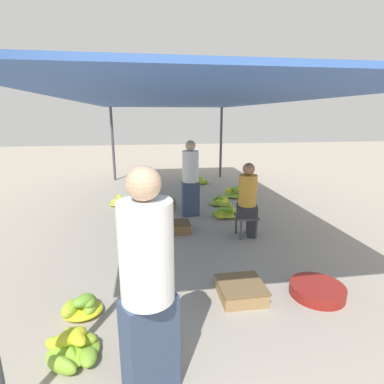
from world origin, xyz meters
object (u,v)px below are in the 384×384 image
(banana_pile_right_3, at_px, (221,201))
(stool, at_px, (246,219))
(banana_pile_right_1, at_px, (226,213))
(vendor_seated, at_px, (248,199))
(banana_pile_left_2, at_px, (139,258))
(banana_pile_right_0, at_px, (201,181))
(crate_far, at_px, (241,290))
(banana_pile_right_2, at_px, (236,193))
(banana_pile_left_3, at_px, (121,202))
(banana_pile_left_1, at_px, (83,307))
(crate_mid, at_px, (165,205))
(basin_black, at_px, (317,290))
(banana_pile_left_0, at_px, (72,348))
(shopper_walking_mid, at_px, (191,178))
(crate_near, at_px, (179,227))
(vendor_foreground, at_px, (148,286))

(banana_pile_right_3, bearing_deg, stool, -90.60)
(stool, distance_m, banana_pile_right_1, 1.06)
(vendor_seated, relative_size, banana_pile_left_2, 2.65)
(banana_pile_right_0, distance_m, crate_far, 5.86)
(vendor_seated, bearing_deg, banana_pile_right_2, 77.09)
(banana_pile_left_2, distance_m, banana_pile_left_3, 2.94)
(banana_pile_left_1, xyz_separation_m, crate_mid, (1.09, 3.56, -0.01))
(crate_far, bearing_deg, basin_black, -6.13)
(banana_pile_left_0, bearing_deg, banana_pile_right_2, 58.72)
(banana_pile_left_3, xyz_separation_m, banana_pile_right_0, (2.23, 1.98, -0.02))
(vendor_seated, distance_m, banana_pile_left_3, 3.18)
(crate_far, bearing_deg, banana_pile_left_0, -160.13)
(banana_pile_right_1, relative_size, crate_mid, 1.29)
(basin_black, relative_size, shopper_walking_mid, 0.40)
(banana_pile_left_2, xyz_separation_m, crate_near, (0.69, 1.12, -0.01))
(vendor_seated, xyz_separation_m, shopper_walking_mid, (-0.79, 1.23, 0.15))
(banana_pile_left_3, relative_size, crate_far, 1.00)
(banana_pile_left_0, xyz_separation_m, banana_pile_right_0, (2.31, 6.45, -0.01))
(crate_far, bearing_deg, banana_pile_right_2, 73.74)
(banana_pile_left_2, relative_size, crate_mid, 1.01)
(crate_mid, bearing_deg, banana_pile_left_1, -107.03)
(banana_pile_left_3, height_order, shopper_walking_mid, shopper_walking_mid)
(vendor_seated, bearing_deg, banana_pile_left_1, -143.43)
(vendor_foreground, distance_m, banana_pile_right_2, 5.77)
(vendor_seated, distance_m, crate_mid, 2.28)
(crate_near, bearing_deg, basin_black, -58.09)
(basin_black, bearing_deg, banana_pile_right_3, 93.57)
(vendor_foreground, xyz_separation_m, banana_pile_right_2, (2.26, 5.25, -0.80))
(banana_pile_left_1, xyz_separation_m, banana_pile_left_2, (0.55, 1.00, 0.01))
(crate_near, bearing_deg, banana_pile_left_0, -114.50)
(basin_black, distance_m, banana_pile_right_0, 5.93)
(banana_pile_right_1, height_order, crate_mid, banana_pile_right_1)
(banana_pile_right_1, bearing_deg, banana_pile_left_2, -134.04)
(banana_pile_left_2, xyz_separation_m, banana_pile_right_3, (1.82, 2.59, -0.01))
(banana_pile_left_1, bearing_deg, banana_pile_right_2, 55.27)
(banana_pile_right_0, xyz_separation_m, banana_pile_right_3, (0.05, -2.29, 0.01))
(shopper_walking_mid, bearing_deg, banana_pile_right_0, 75.56)
(basin_black, bearing_deg, vendor_foreground, -153.40)
(banana_pile_right_1, xyz_separation_m, crate_near, (-1.03, -0.66, 0.01))
(vendor_foreground, xyz_separation_m, banana_pile_left_3, (-0.59, 4.91, -0.80))
(banana_pile_left_1, bearing_deg, banana_pile_left_2, 61.06)
(banana_pile_left_2, height_order, banana_pile_right_2, banana_pile_left_2)
(banana_pile_left_3, relative_size, banana_pile_right_0, 0.96)
(vendor_foreground, distance_m, banana_pile_right_0, 7.13)
(banana_pile_right_1, xyz_separation_m, banana_pile_right_2, (0.66, 1.46, 0.02))
(basin_black, bearing_deg, banana_pile_right_0, 92.65)
(vendor_seated, relative_size, banana_pile_right_2, 1.91)
(vendor_foreground, xyz_separation_m, banana_pile_right_1, (1.59, 3.79, -0.81))
(vendor_seated, bearing_deg, shopper_walking_mid, 122.82)
(banana_pile_left_1, bearing_deg, banana_pile_right_1, 50.72)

